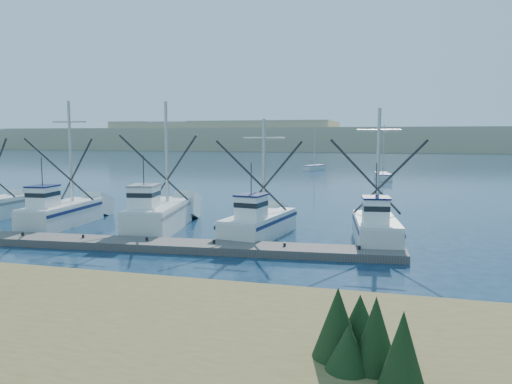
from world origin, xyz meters
The scene contains 6 objects.
ground centered at (0.00, 0.00, 0.00)m, with size 500.00×500.00×0.00m, color #0B2034.
floating_dock centered at (-10.11, 5.20, 0.22)m, with size 33.00×2.20×0.44m, color #56514D.
dune_ridge centered at (0.00, 210.00, 5.00)m, with size 360.00×60.00×10.00m, color tan.
trawler_fleet centered at (-10.44, 10.08, 0.99)m, with size 31.86×8.37×8.97m.
sailboat_near centered at (4.13, 55.44, 0.49)m, with size 2.79×6.51×8.10m.
sailboat_far centered at (-8.77, 73.24, 0.50)m, with size 3.62×5.78×8.10m.
Camera 1 is at (5.40, -20.20, 6.44)m, focal length 35.00 mm.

